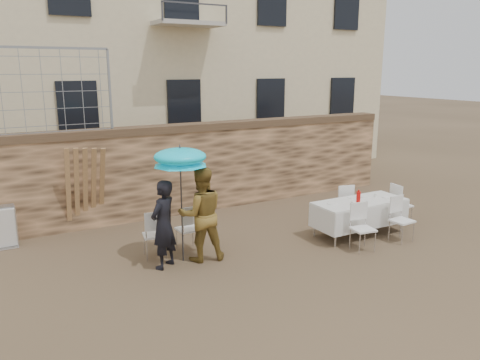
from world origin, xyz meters
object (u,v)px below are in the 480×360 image
woman_dress (201,214)px  couple_chair_right (188,228)px  table_chair_front_right (402,219)px  banquet_table (360,203)px  couple_chair_left (154,233)px  table_chair_back (342,203)px  table_chair_front_left (363,228)px  soda_bottle (358,198)px  table_chair_side (401,204)px  man_suit (163,225)px  umbrella (180,160)px  chair_stack_right (5,225)px

woman_dress → couple_chair_right: 0.70m
table_chair_front_right → woman_dress: bearing=160.8°
table_chair_front_right → banquet_table: bearing=120.2°
couple_chair_left → banquet_table: 4.47m
table_chair_back → table_chair_front_left: bearing=75.8°
soda_bottle → table_chair_back: bearing=67.2°
table_chair_front_right → table_chair_side: 1.24m
table_chair_front_left → table_chair_side: size_ratio=1.00×
table_chair_front_left → table_chair_front_right: (1.10, 0.00, 0.00)m
banquet_table → table_chair_side: table_chair_side is taller
couple_chair_left → table_chair_side: (5.75, -0.86, 0.00)m
man_suit → soda_bottle: bearing=138.3°
man_suit → umbrella: bearing=160.1°
soda_bottle → chair_stack_right: (-6.65, 3.14, -0.45)m
banquet_table → table_chair_back: 0.86m
couple_chair_right → chair_stack_right: bearing=-34.5°
soda_bottle → table_chair_front_right: soda_bottle is taller
banquet_table → table_chair_side: 1.43m
couple_chair_right → table_chair_front_left: (3.05, -1.71, 0.00)m
man_suit → soda_bottle: size_ratio=6.35×
banquet_table → couple_chair_right: bearing=165.3°
woman_dress → table_chair_back: size_ratio=1.89×
soda_bottle → table_chair_front_left: size_ratio=0.27×
soda_bottle → table_chair_back: soda_bottle is taller
chair_stack_right → table_chair_front_right: bearing=-26.9°
table_chair_side → chair_stack_right: size_ratio=1.04×
couple_chair_left → man_suit: bearing=99.6°
table_chair_front_right → chair_stack_right: (-7.35, 3.74, -0.02)m
man_suit → table_chair_front_right: 5.00m
table_chair_back → man_suit: bearing=18.0°
couple_chair_left → table_chair_back: bearing=-172.5°
table_chair_back → soda_bottle: bearing=80.3°
couple_chair_right → banquet_table: size_ratio=0.46×
couple_chair_left → woman_dress: bearing=153.3°
umbrella → chair_stack_right: size_ratio=2.25×
couple_chair_left → table_chair_back: (4.55, -0.16, 0.00)m
umbrella → couple_chair_left: bearing=131.6°
man_suit → chair_stack_right: man_suit is taller
soda_bottle → umbrella: bearing=170.0°
soda_bottle → table_chair_back: (0.40, 0.95, -0.43)m
banquet_table → soda_bottle: (-0.20, -0.15, 0.17)m
couple_chair_left → table_chair_side: 5.82m
couple_chair_right → soda_bottle: size_ratio=3.69×
couple_chair_left → soda_bottle: (4.15, -1.11, 0.43)m
banquet_table → soda_bottle: size_ratio=8.08×
umbrella → table_chair_front_right: umbrella is taller
umbrella → couple_chair_left: 1.60m
man_suit → couple_chair_right: size_ratio=1.72×
man_suit → couple_chair_left: man_suit is taller
table_chair_front_left → couple_chair_right: bearing=159.1°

